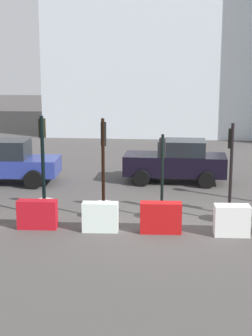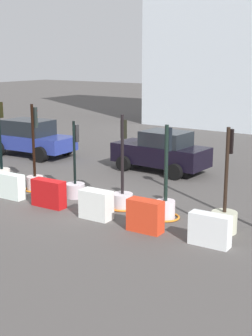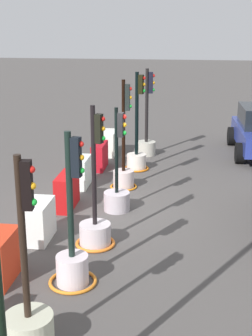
{
  "view_description": "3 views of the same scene",
  "coord_description": "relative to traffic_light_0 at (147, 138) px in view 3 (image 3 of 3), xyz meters",
  "views": [
    {
      "loc": [
        0.28,
        -14.29,
        4.67
      ],
      "look_at": [
        -1.21,
        0.71,
        1.51
      ],
      "focal_mm": 53.44,
      "sensor_mm": 36.0,
      "label": 1
    },
    {
      "loc": [
        10.42,
        -11.45,
        4.71
      ],
      "look_at": [
        2.15,
        0.27,
        1.36
      ],
      "focal_mm": 51.44,
      "sensor_mm": 36.0,
      "label": 2
    },
    {
      "loc": [
        10.79,
        2.58,
        4.41
      ],
      "look_at": [
        0.33,
        0.75,
        1.25
      ],
      "focal_mm": 50.25,
      "sensor_mm": 36.0,
      "label": 3
    }
  ],
  "objects": [
    {
      "name": "traffic_light_3",
      "position": [
        5.5,
        -0.02,
        -0.15
      ],
      "size": [
        0.65,
        0.65,
        2.61
      ],
      "color": "#B4A9B1",
      "rests_on": "ground_plane"
    },
    {
      "name": "traffic_light_0",
      "position": [
        0.0,
        0.0,
        0.0
      ],
      "size": [
        0.68,
        0.68,
        3.09
      ],
      "color": "#B6B3A4",
      "rests_on": "ground_plane"
    },
    {
      "name": "traffic_light_4",
      "position": [
        7.53,
        -0.09,
        -0.2
      ],
      "size": [
        0.85,
        0.85,
        2.98
      ],
      "color": "silver",
      "rests_on": "ground_plane"
    },
    {
      "name": "construction_barrier_4",
      "position": [
        7.47,
        -1.34,
        -0.2
      ],
      "size": [
        0.99,
        0.52,
        0.86
      ],
      "color": "white",
      "rests_on": "ground_plane"
    },
    {
      "name": "traffic_light_1",
      "position": [
        1.85,
        -0.08,
        -0.07
      ],
      "size": [
        0.81,
        0.81,
        3.13
      ],
      "color": "silver",
      "rests_on": "ground_plane"
    },
    {
      "name": "construction_barrier_0",
      "position": [
        0.15,
        -1.35,
        -0.21
      ],
      "size": [
        1.16,
        0.52,
        0.85
      ],
      "color": "white",
      "rests_on": "ground_plane"
    },
    {
      "name": "traffic_light_5",
      "position": [
        9.12,
        -0.12,
        -0.12
      ],
      "size": [
        0.88,
        0.88,
        2.8
      ],
      "color": "silver",
      "rests_on": "ground_plane"
    },
    {
      "name": "construction_barrier_3",
      "position": [
        5.51,
        -1.32,
        -0.19
      ],
      "size": [
        1.17,
        0.45,
        0.88
      ],
      "color": "#B71113",
      "rests_on": "ground_plane"
    },
    {
      "name": "ground_plane",
      "position": [
        5.59,
        -0.46,
        -0.63
      ],
      "size": [
        120.0,
        120.0,
        0.0
      ],
      "primitive_type": "plane",
      "color": "#4B4745"
    },
    {
      "name": "construction_barrier_2",
      "position": [
        3.81,
        -1.37,
        -0.21
      ],
      "size": [
        1.03,
        0.41,
        0.85
      ],
      "color": "white",
      "rests_on": "ground_plane"
    },
    {
      "name": "construction_barrier_1",
      "position": [
        1.96,
        -1.29,
        -0.21
      ],
      "size": [
        1.14,
        0.44,
        0.83
      ],
      "color": "#B4111D",
      "rests_on": "ground_plane"
    },
    {
      "name": "construction_barrier_5",
      "position": [
        9.24,
        -1.41,
        -0.18
      ],
      "size": [
        1.01,
        0.47,
        0.9
      ],
      "color": "red",
      "rests_on": "ground_plane"
    },
    {
      "name": "traffic_light_2",
      "position": [
        3.72,
        -0.16,
        -0.09
      ],
      "size": [
        0.78,
        0.78,
        3.09
      ],
      "color": "beige",
      "rests_on": "ground_plane"
    },
    {
      "name": "traffic_light_6",
      "position": [
        11.02,
        -0.2,
        -0.14
      ],
      "size": [
        0.71,
        0.71,
        2.9
      ],
      "color": "#BAB99F",
      "rests_on": "ground_plane"
    }
  ]
}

